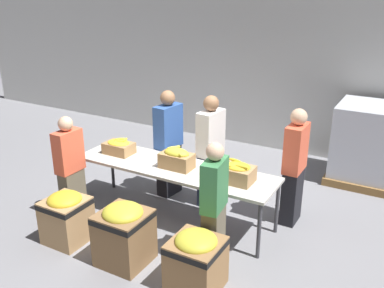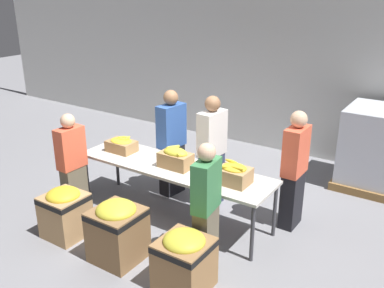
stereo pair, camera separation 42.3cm
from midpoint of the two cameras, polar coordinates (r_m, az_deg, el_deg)
ground_plane at (r=6.36m, az=-4.21°, el=-9.72°), size 30.00×30.00×0.00m
wall_back at (r=8.63m, az=8.27°, el=12.38°), size 16.00×0.08×4.00m
sorting_table at (r=6.02m, az=-4.40°, el=-3.48°), size 2.94×0.79×0.81m
banana_box_0 at (r=6.53m, az=-11.57°, el=-0.37°), size 0.43×0.30×0.24m
banana_box_1 at (r=5.90m, az=-4.12°, el=-1.94°), size 0.46×0.29×0.30m
banana_box_2 at (r=5.49m, az=3.93°, el=-3.84°), size 0.40×0.33×0.28m
volunteer_0 at (r=6.38m, az=0.57°, el=-1.06°), size 0.28×0.48×1.71m
volunteer_1 at (r=6.71m, az=-4.94°, el=-0.04°), size 0.29×0.48×1.71m
volunteer_2 at (r=6.00m, az=11.52°, el=-3.15°), size 0.23×0.45×1.68m
volunteer_3 at (r=5.04m, az=0.52°, el=-8.26°), size 0.26×0.44×1.56m
volunteer_4 at (r=6.33m, az=-17.78°, el=-3.17°), size 0.22×0.42×1.53m
donation_bin_0 at (r=5.94m, az=-18.40°, el=-9.08°), size 0.53×0.53×0.70m
donation_bin_1 at (r=5.33m, az=-11.36°, el=-11.49°), size 0.58×0.58×0.78m
donation_bin_2 at (r=4.85m, az=-2.05°, el=-15.15°), size 0.55×0.55×0.70m
pallet_stack_0 at (r=7.72m, az=20.90°, el=-0.05°), size 1.13×1.13×1.34m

